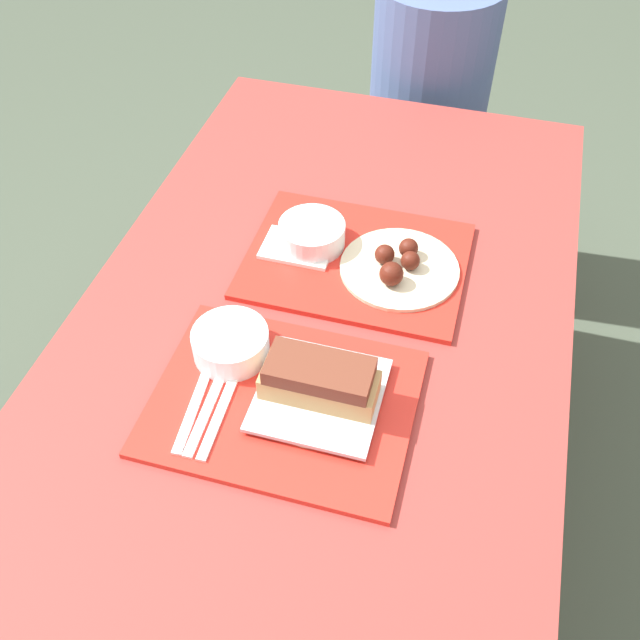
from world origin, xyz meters
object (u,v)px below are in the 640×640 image
object	(u,v)px
tray_near	(283,402)
wings_plate_far	(399,266)
tray_far	(356,260)
person_seated_across	(433,64)
brisket_sandwich_plate	(320,386)
bowl_coleslaw_near	(231,342)
bowl_coleslaw_far	(312,233)

from	to	relation	value
tray_near	wings_plate_far	distance (m)	0.37
wings_plate_far	tray_far	bearing A→B (deg)	171.48
person_seated_across	brisket_sandwich_plate	bearing A→B (deg)	-89.47
bowl_coleslaw_near	wings_plate_far	xyz separation A→B (m)	(0.23, 0.28, -0.01)
tray_far	person_seated_across	size ratio (longest dim) A/B	0.64
bowl_coleslaw_near	wings_plate_far	distance (m)	0.36
tray_far	tray_near	bearing A→B (deg)	-95.26
wings_plate_far	person_seated_across	distance (m)	0.85
brisket_sandwich_plate	bowl_coleslaw_far	size ratio (longest dim) A/B	1.53
bowl_coleslaw_near	person_seated_across	distance (m)	1.14
bowl_coleslaw_near	wings_plate_far	size ratio (longest dim) A/B	0.57
tray_far	bowl_coleslaw_near	world-z (taller)	bowl_coleslaw_near
bowl_coleslaw_near	tray_far	bearing A→B (deg)	63.02
person_seated_across	tray_far	bearing A→B (deg)	-90.78
tray_near	tray_far	distance (m)	0.36
person_seated_across	wings_plate_far	bearing A→B (deg)	-85.07
bowl_coleslaw_near	tray_near	bearing A→B (deg)	-32.02
person_seated_across	bowl_coleslaw_far	bearing A→B (deg)	-97.32
wings_plate_far	person_seated_across	bearing A→B (deg)	94.93
bowl_coleslaw_far	person_seated_across	xyz separation A→B (m)	(0.11, 0.82, -0.05)
bowl_coleslaw_near	wings_plate_far	bearing A→B (deg)	50.01
wings_plate_far	person_seated_across	xyz separation A→B (m)	(-0.07, 0.85, -0.03)
tray_far	person_seated_across	bearing A→B (deg)	89.22
tray_far	bowl_coleslaw_near	size ratio (longest dim) A/B	3.24
tray_far	wings_plate_far	xyz separation A→B (m)	(0.08, -0.01, 0.02)
bowl_coleslaw_far	person_seated_across	world-z (taller)	person_seated_across
tray_far	bowl_coleslaw_far	xyz separation A→B (m)	(-0.09, 0.02, 0.03)
tray_near	tray_far	size ratio (longest dim) A/B	1.00
brisket_sandwich_plate	bowl_coleslaw_far	bearing A→B (deg)	107.92
tray_far	bowl_coleslaw_near	distance (m)	0.33
bowl_coleslaw_near	bowl_coleslaw_far	world-z (taller)	same
tray_near	person_seated_across	distance (m)	1.20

